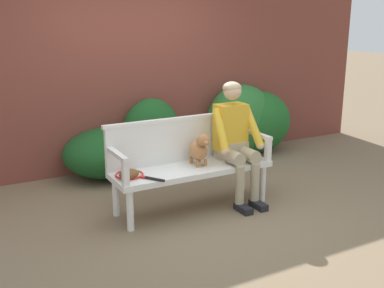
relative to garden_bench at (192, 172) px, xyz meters
The scene contains 14 objects.
ground_plane 0.42m from the garden_bench, ahead, with size 40.00×40.00×0.00m, color #7A664C.
brick_garden_fence 2.09m from the garden_bench, 90.00° to the left, with size 8.00×0.30×2.66m, color brown.
hedge_bush_far_left 2.40m from the garden_bench, 37.57° to the left, with size 1.15×0.87×0.95m, color #1E5B23.
hedge_bush_mid_left 2.21m from the garden_bench, 42.10° to the left, with size 1.07×0.82×1.06m, color #286B2D.
hedge_bush_far_right 1.54m from the garden_bench, 82.38° to the left, with size 0.83×0.60×0.97m, color #194C1E.
hedge_bush_mid_right 1.52m from the garden_bench, 106.62° to the left, with size 1.20×1.05×0.64m, color #194C1E.
garden_bench is the anchor object (origin of this frame).
bench_backrest 0.39m from the garden_bench, 90.00° to the left, with size 1.79×0.06×0.50m.
bench_armrest_left_end 0.88m from the garden_bench, behind, with size 0.06×0.53×0.28m.
bench_armrest_right_end 0.88m from the garden_bench, ahead, with size 0.06×0.53×0.28m.
person_seated 0.62m from the garden_bench, ahead, with size 0.56×0.66×1.35m.
dog_on_bench 0.26m from the garden_bench, ahead, with size 0.19×0.37×0.37m.
tennis_racket 0.69m from the garden_bench, behind, with size 0.44×0.56×0.03m.
baseball_glove 0.74m from the garden_bench, behind, with size 0.22×0.17×0.09m, color brown.
Camera 1 is at (-2.30, -4.20, 2.03)m, focal length 43.90 mm.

